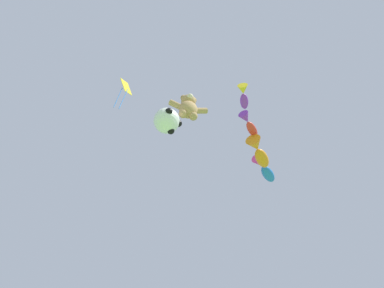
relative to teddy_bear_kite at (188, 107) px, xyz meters
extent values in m
ellipsoid|color=tan|center=(0.00, 0.01, -0.21)|extent=(0.74, 0.63, 0.91)
sphere|color=tan|center=(0.00, 0.01, 0.46)|extent=(0.62, 0.62, 0.62)
sphere|color=beige|center=(0.00, -0.26, 0.41)|extent=(0.26, 0.26, 0.26)
sphere|color=tan|center=(-0.22, 0.01, 0.70)|extent=(0.25, 0.25, 0.25)
cylinder|color=tan|center=(-0.54, 0.01, -0.05)|extent=(0.54, 0.24, 0.42)
sphere|color=tan|center=(-0.20, 0.01, -0.64)|extent=(0.34, 0.34, 0.34)
sphere|color=tan|center=(0.22, 0.01, 0.70)|extent=(0.25, 0.25, 0.25)
cylinder|color=tan|center=(0.54, 0.01, -0.05)|extent=(0.54, 0.24, 0.42)
sphere|color=tan|center=(0.20, 0.01, -0.64)|extent=(0.34, 0.34, 0.34)
sphere|color=white|center=(-0.78, 0.05, -1.32)|extent=(0.94, 0.94, 0.94)
sphere|color=black|center=(-0.34, 0.05, -1.32)|extent=(0.26, 0.26, 0.26)
sphere|color=black|center=(-0.87, 0.34, -1.01)|extent=(0.26, 0.26, 0.26)
sphere|color=black|center=(-0.78, -0.38, -1.38)|extent=(0.26, 0.26, 0.26)
sphere|color=black|center=(-0.57, 0.20, -1.67)|extent=(0.26, 0.26, 0.26)
ellipsoid|color=purple|center=(3.22, 0.60, 3.25)|extent=(0.80, 1.00, 0.37)
cone|color=yellow|center=(2.90, -0.02, 3.25)|extent=(0.71, 0.69, 0.54)
sphere|color=black|center=(3.35, 0.86, 3.35)|extent=(0.09, 0.09, 0.09)
ellipsoid|color=red|center=(4.31, 2.15, 3.21)|extent=(1.17, 1.15, 0.40)
cone|color=purple|center=(3.66, 1.52, 3.21)|extent=(0.87, 0.87, 0.59)
sphere|color=black|center=(4.58, 2.41, 3.32)|extent=(0.10, 0.10, 0.10)
ellipsoid|color=orange|center=(5.47, 3.64, 2.69)|extent=(1.55, 1.59, 0.61)
cone|color=orange|center=(4.68, 2.78, 2.69)|extent=(1.22, 1.21, 0.89)
sphere|color=black|center=(5.80, 3.99, 2.85)|extent=(0.16, 0.16, 0.16)
ellipsoid|color=blue|center=(6.85, 5.33, 3.45)|extent=(1.63, 1.58, 0.59)
cone|color=#E53F9E|center=(5.95, 4.50, 3.45)|extent=(1.22, 1.22, 0.86)
sphere|color=black|center=(7.22, 5.67, 3.60)|extent=(0.15, 0.15, 0.15)
cube|color=yellow|center=(-3.15, 1.86, 4.19)|extent=(0.76, 0.90, 1.16)
cylinder|color=blue|center=(-3.29, 1.90, 2.90)|extent=(0.03, 0.24, 1.82)
cylinder|color=blue|center=(-3.00, 1.83, 2.78)|extent=(0.03, 0.10, 2.08)
camera|label=1|loc=(-1.13, -4.80, -9.19)|focal=24.00mm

